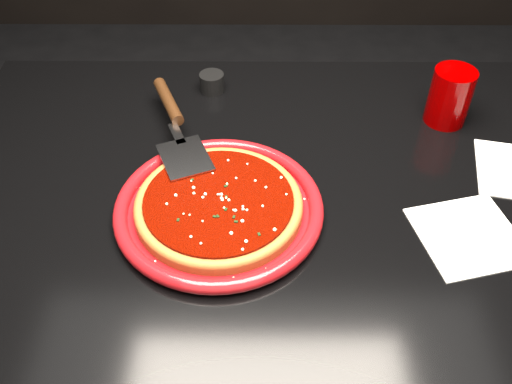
% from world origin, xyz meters
% --- Properties ---
extents(table, '(1.20, 0.80, 0.75)m').
position_xyz_m(table, '(0.00, 0.00, 0.38)').
color(table, black).
rests_on(table, floor).
extents(plate, '(0.43, 0.43, 0.03)m').
position_xyz_m(plate, '(-0.10, -0.07, 0.76)').
color(plate, maroon).
rests_on(plate, table).
extents(pizza_crust, '(0.34, 0.34, 0.01)m').
position_xyz_m(pizza_crust, '(-0.10, -0.07, 0.77)').
color(pizza_crust, brown).
rests_on(pizza_crust, plate).
extents(pizza_crust_rim, '(0.34, 0.34, 0.02)m').
position_xyz_m(pizza_crust_rim, '(-0.10, -0.07, 0.77)').
color(pizza_crust_rim, brown).
rests_on(pizza_crust_rim, plate).
extents(pizza_sauce, '(0.30, 0.30, 0.01)m').
position_xyz_m(pizza_sauce, '(-0.10, -0.07, 0.78)').
color(pizza_sauce, '#610800').
rests_on(pizza_sauce, plate).
extents(parmesan_dusting, '(0.23, 0.23, 0.01)m').
position_xyz_m(parmesan_dusting, '(-0.10, -0.07, 0.78)').
color(parmesan_dusting, beige).
rests_on(parmesan_dusting, plate).
extents(basil_flecks, '(0.21, 0.21, 0.00)m').
position_xyz_m(basil_flecks, '(-0.10, -0.07, 0.78)').
color(basil_flecks, black).
rests_on(basil_flecks, plate).
extents(pizza_server, '(0.21, 0.34, 0.03)m').
position_xyz_m(pizza_server, '(-0.18, 0.11, 0.79)').
color(pizza_server, silver).
rests_on(pizza_server, plate).
extents(cup, '(0.08, 0.08, 0.11)m').
position_xyz_m(cup, '(0.33, 0.19, 0.80)').
color(cup, '#780000').
rests_on(cup, table).
extents(napkin_a, '(0.19, 0.19, 0.00)m').
position_xyz_m(napkin_a, '(0.30, -0.12, 0.75)').
color(napkin_a, silver).
rests_on(napkin_a, table).
extents(ramekin, '(0.05, 0.05, 0.04)m').
position_xyz_m(ramekin, '(-0.13, 0.29, 0.77)').
color(ramekin, black).
rests_on(ramekin, table).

